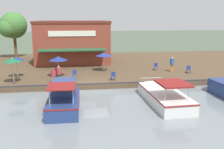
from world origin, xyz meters
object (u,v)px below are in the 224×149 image
at_px(patio_umbrella_mid_patio_right, 104,54).
at_px(patio_umbrella_back_row, 12,60).
at_px(person_mid_patio, 53,74).
at_px(person_near_entrance, 172,62).
at_px(patio_umbrella_mid_patio_left, 58,59).
at_px(cafe_chair_facing_river, 189,69).
at_px(cafe_chair_under_first_umbrella, 56,72).
at_px(motorboat_outer_channel, 161,94).
at_px(cafe_chair_back_row_seat, 75,74).
at_px(patio_umbrella_near_quay_edge, 16,59).
at_px(cafe_chair_beside_entrance, 156,66).
at_px(waterfront_restaurant, 73,41).
at_px(cafe_chair_mid_patio, 113,76).
at_px(tree_downstream_bank, 12,26).
at_px(person_at_quay_edge, 59,72).
at_px(motorboat_mid_row, 64,97).

relative_size(patio_umbrella_mid_patio_right, patio_umbrella_back_row, 0.89).
relative_size(person_mid_patio, person_near_entrance, 0.89).
distance_m(patio_umbrella_mid_patio_left, cafe_chair_facing_river, 14.90).
relative_size(patio_umbrella_mid_patio_right, person_mid_patio, 1.44).
bearing_deg(cafe_chair_under_first_umbrella, motorboat_outer_channel, 49.43).
bearing_deg(cafe_chair_back_row_seat, patio_umbrella_mid_patio_left, -113.07).
bearing_deg(patio_umbrella_near_quay_edge, cafe_chair_facing_river, 88.91).
distance_m(patio_umbrella_mid_patio_right, motorboat_outer_channel, 10.82).
bearing_deg(cafe_chair_beside_entrance, person_mid_patio, -66.81).
distance_m(waterfront_restaurant, cafe_chair_mid_patio, 13.33).
distance_m(waterfront_restaurant, cafe_chair_facing_river, 17.04).
bearing_deg(cafe_chair_facing_river, tree_downstream_bank, -122.39).
distance_m(person_near_entrance, person_at_quay_edge, 13.32).
xyz_separation_m(cafe_chair_back_row_seat, person_near_entrance, (-1.72, 11.44, 0.66)).
relative_size(cafe_chair_mid_patio, cafe_chair_under_first_umbrella, 1.00).
xyz_separation_m(patio_umbrella_near_quay_edge, tree_downstream_bank, (-14.11, -3.60, 2.98)).
height_order(patio_umbrella_mid_patio_left, cafe_chair_beside_entrance, patio_umbrella_mid_patio_left).
bearing_deg(person_at_quay_edge, patio_umbrella_near_quay_edge, -117.79).
bearing_deg(motorboat_mid_row, cafe_chair_back_row_seat, 174.54).
height_order(patio_umbrella_mid_patio_right, cafe_chair_facing_river, patio_umbrella_mid_patio_right).
relative_size(waterfront_restaurant, motorboat_mid_row, 1.74).
relative_size(patio_umbrella_near_quay_edge, cafe_chair_back_row_seat, 2.67).
height_order(cafe_chair_under_first_umbrella, tree_downstream_bank, tree_downstream_bank).
bearing_deg(cafe_chair_beside_entrance, person_near_entrance, 52.69).
height_order(person_mid_patio, person_near_entrance, person_near_entrance).
relative_size(patio_umbrella_mid_patio_left, patio_umbrella_mid_patio_right, 1.00).
bearing_deg(motorboat_outer_channel, patio_umbrella_back_row, -112.56).
xyz_separation_m(person_near_entrance, person_at_quay_edge, (3.02, -12.97, -0.14)).
bearing_deg(person_near_entrance, cafe_chair_facing_river, 59.90).
height_order(cafe_chair_beside_entrance, cafe_chair_under_first_umbrella, same).
height_order(patio_umbrella_mid_patio_left, motorboat_outer_channel, patio_umbrella_mid_patio_left).
distance_m(cafe_chair_facing_river, cafe_chair_under_first_umbrella, 15.22).
bearing_deg(cafe_chair_beside_entrance, patio_umbrella_mid_patio_right, -90.94).
bearing_deg(cafe_chair_back_row_seat, tree_downstream_bank, -147.48).
xyz_separation_m(person_at_quay_edge, motorboat_mid_row, (6.05, 0.83, -0.74)).
xyz_separation_m(cafe_chair_mid_patio, cafe_chair_back_row_seat, (-1.42, -3.94, 0.00)).
distance_m(patio_umbrella_back_row, person_at_quay_edge, 4.55).
distance_m(motorboat_outer_channel, tree_downstream_bank, 28.33).
bearing_deg(tree_downstream_bank, motorboat_outer_channel, 37.59).
bearing_deg(person_mid_patio, cafe_chair_under_first_umbrella, -178.26).
distance_m(patio_umbrella_mid_patio_right, cafe_chair_beside_entrance, 6.58).
xyz_separation_m(patio_umbrella_mid_patio_left, cafe_chair_facing_river, (-0.02, 14.82, -1.56)).
bearing_deg(cafe_chair_facing_river, cafe_chair_mid_patio, -76.74).
xyz_separation_m(cafe_chair_beside_entrance, person_mid_patio, (5.07, -11.83, 0.51)).
xyz_separation_m(patio_umbrella_mid_patio_left, cafe_chair_beside_entrance, (-2.21, 11.54, -1.56)).
height_order(person_at_quay_edge, motorboat_outer_channel, motorboat_outer_channel).
bearing_deg(tree_downstream_bank, patio_umbrella_mid_patio_left, 28.90).
bearing_deg(motorboat_outer_channel, tree_downstream_bank, -142.41).
distance_m(cafe_chair_back_row_seat, person_mid_patio, 2.96).
distance_m(person_near_entrance, motorboat_mid_row, 15.18).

